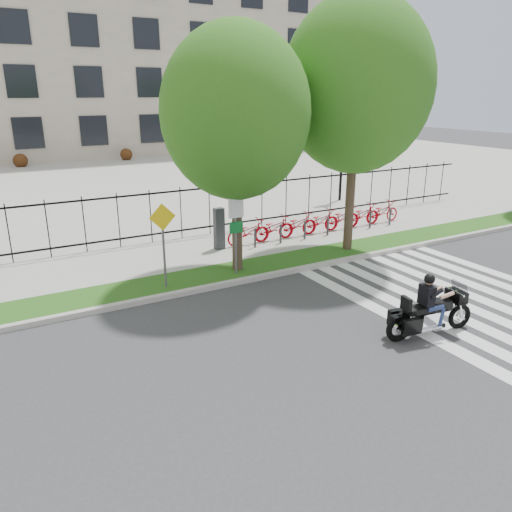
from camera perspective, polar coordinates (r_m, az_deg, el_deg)
ground at (r=12.15m, az=7.90°, el=-9.18°), size 120.00×120.00×0.00m
curb at (r=15.27m, az=-1.39°, el=-2.81°), size 60.00×0.20×0.15m
grass_verge at (r=15.98m, az=-2.84°, el=-1.85°), size 60.00×1.50×0.15m
sidewalk at (r=18.13m, az=-6.40°, el=0.52°), size 60.00×3.50×0.15m
plaza at (r=34.58m, az=-18.16°, el=8.20°), size 80.00×34.00×0.10m
crosswalk_stripes at (r=15.35m, az=22.47°, el=-4.44°), size 5.70×8.00×0.01m
iron_fence at (r=19.41m, az=-8.58°, el=4.92°), size 30.00×0.06×2.00m
office_building at (r=53.99m, az=-24.06°, el=21.49°), size 60.00×21.90×20.15m
lamp_post_right at (r=26.53m, az=9.88°, el=12.91°), size 1.06×0.70×4.25m
street_tree_1 at (r=15.12m, az=-2.34°, el=16.02°), size 4.43×4.43×7.38m
street_tree_2 at (r=17.63m, az=11.45°, el=18.57°), size 5.01×5.01×8.50m
bike_share_station at (r=20.22m, az=7.18°, el=3.96°), size 8.85×0.85×1.50m
sign_pole_regulatory at (r=15.16m, az=-2.31°, el=3.64°), size 0.50×0.09×2.50m
sign_pole_warning at (r=14.30m, az=-10.57°, el=2.44°), size 0.78×0.09×2.49m
motorcycle_rider at (r=12.61m, az=19.32°, el=-5.89°), size 2.44×0.88×1.89m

